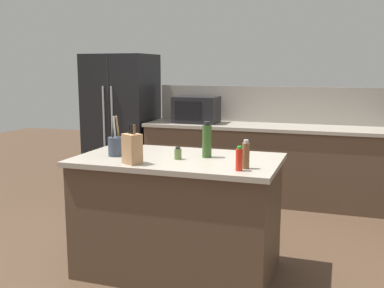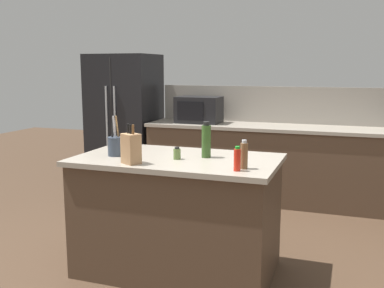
{
  "view_description": "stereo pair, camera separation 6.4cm",
  "coord_description": "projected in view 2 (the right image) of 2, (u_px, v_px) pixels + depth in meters",
  "views": [
    {
      "loc": [
        1.2,
        -3.23,
        1.63
      ],
      "look_at": [
        0.0,
        0.35,
        0.99
      ],
      "focal_mm": 42.0,
      "sensor_mm": 36.0,
      "label": 1
    },
    {
      "loc": [
        1.26,
        -3.21,
        1.63
      ],
      "look_at": [
        0.0,
        0.35,
        0.99
      ],
      "focal_mm": 42.0,
      "sensor_mm": 36.0,
      "label": 2
    }
  ],
  "objects": [
    {
      "name": "ground_plane",
      "position": [
        178.0,
        270.0,
        3.67
      ],
      "size": [
        14.0,
        14.0,
        0.0
      ],
      "primitive_type": "plane",
      "color": "#473323"
    },
    {
      "name": "back_counter_run",
      "position": [
        265.0,
        163.0,
        5.53
      ],
      "size": [
        2.95,
        0.66,
        0.94
      ],
      "color": "#4C3828",
      "rests_on": "ground_plane"
    },
    {
      "name": "wall_backsplash",
      "position": [
        271.0,
        105.0,
        5.71
      ],
      "size": [
        2.91,
        0.03,
        0.46
      ],
      "primitive_type": "cube",
      "color": "gray",
      "rests_on": "back_counter_run"
    },
    {
      "name": "kitchen_island",
      "position": [
        177.0,
        215.0,
        3.59
      ],
      "size": [
        1.58,
        0.91,
        0.94
      ],
      "color": "#4C3828",
      "rests_on": "ground_plane"
    },
    {
      "name": "refrigerator",
      "position": [
        125.0,
        122.0,
        6.15
      ],
      "size": [
        0.87,
        0.75,
        1.81
      ],
      "color": "black",
      "rests_on": "ground_plane"
    },
    {
      "name": "microwave",
      "position": [
        199.0,
        110.0,
        5.71
      ],
      "size": [
        0.55,
        0.39,
        0.33
      ],
      "color": "black",
      "rests_on": "back_counter_run"
    },
    {
      "name": "knife_block",
      "position": [
        131.0,
        148.0,
        3.26
      ],
      "size": [
        0.16,
        0.15,
        0.29
      ],
      "rotation": [
        0.0,
        0.0,
        -0.52
      ],
      "color": "#A87C54",
      "rests_on": "kitchen_island"
    },
    {
      "name": "utensil_crock",
      "position": [
        115.0,
        145.0,
        3.56
      ],
      "size": [
        0.12,
        0.12,
        0.32
      ],
      "color": "#333D4C",
      "rests_on": "kitchen_island"
    },
    {
      "name": "olive_oil_bottle",
      "position": [
        206.0,
        141.0,
        3.49
      ],
      "size": [
        0.07,
        0.07,
        0.28
      ],
      "color": "#2D4C1E",
      "rests_on": "kitchen_island"
    },
    {
      "name": "spice_jar_oregano",
      "position": [
        177.0,
        154.0,
        3.43
      ],
      "size": [
        0.06,
        0.06,
        0.1
      ],
      "color": "#567038",
      "rests_on": "kitchen_island"
    },
    {
      "name": "hot_sauce_bottle",
      "position": [
        237.0,
        159.0,
        3.03
      ],
      "size": [
        0.05,
        0.05,
        0.17
      ],
      "color": "red",
      "rests_on": "kitchen_island"
    },
    {
      "name": "pepper_grinder",
      "position": [
        244.0,
        155.0,
        3.1
      ],
      "size": [
        0.05,
        0.05,
        0.2
      ],
      "color": "brown",
      "rests_on": "kitchen_island"
    }
  ]
}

